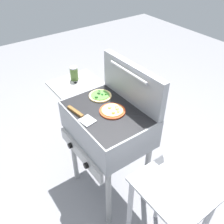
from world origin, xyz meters
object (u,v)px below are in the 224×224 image
(grill, at_px, (107,125))
(spatula, at_px, (80,115))
(sauce_jar, at_px, (74,74))
(pizza_cheese, at_px, (113,111))
(pizza_veggie, at_px, (100,95))
(prep_table, at_px, (168,208))

(grill, distance_m, spatula, 0.25)
(grill, height_order, sauce_jar, sauce_jar)
(grill, distance_m, pizza_cheese, 0.16)
(pizza_veggie, distance_m, spatula, 0.27)
(spatula, bearing_deg, prep_table, 14.84)
(prep_table, bearing_deg, grill, -179.63)
(grill, relative_size, sauce_jar, 8.20)
(spatula, bearing_deg, sauce_jar, 155.51)
(sauce_jar, distance_m, spatula, 0.52)
(sauce_jar, xyz_separation_m, prep_table, (1.19, -0.02, -0.43))
(pizza_cheese, bearing_deg, sauce_jar, 179.85)
(sauce_jar, height_order, prep_table, sauce_jar)
(spatula, distance_m, prep_table, 0.84)
(prep_table, bearing_deg, pizza_veggie, 176.26)
(pizza_veggie, relative_size, sauce_jar, 1.50)
(pizza_cheese, distance_m, sauce_jar, 0.56)
(grill, relative_size, pizza_cheese, 5.16)
(grill, bearing_deg, sauce_jar, 177.13)
(pizza_veggie, xyz_separation_m, prep_table, (0.84, -0.06, -0.38))
(grill, bearing_deg, prep_table, 0.37)
(pizza_cheese, height_order, prep_table, pizza_cheese)
(spatula, bearing_deg, pizza_veggie, 116.24)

